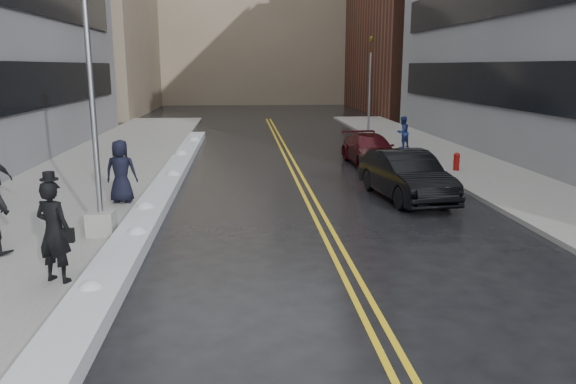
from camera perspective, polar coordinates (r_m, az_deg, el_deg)
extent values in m
plane|color=black|center=(12.72, -5.73, -7.22)|extent=(160.00, 160.00, 0.00)
cube|color=gray|center=(23.17, -19.71, 1.38)|extent=(5.50, 50.00, 0.15)
cube|color=gray|center=(24.39, 18.87, 1.98)|extent=(4.00, 50.00, 0.15)
cube|color=gold|center=(22.48, 0.66, 1.62)|extent=(0.12, 50.00, 0.01)
cube|color=gold|center=(22.51, 1.42, 1.63)|extent=(0.12, 50.00, 0.01)
cube|color=silver|center=(20.57, -12.24, 0.76)|extent=(0.90, 30.00, 0.34)
cube|color=gray|center=(58.33, -21.31, 16.46)|extent=(14.00, 22.00, 18.00)
cube|color=gray|center=(72.30, -3.50, 17.96)|extent=(36.00, 16.00, 22.00)
cube|color=gray|center=(14.92, -18.44, -3.00)|extent=(0.65, 0.65, 0.60)
cylinder|color=gray|center=(14.42, -19.51, 11.71)|extent=(0.14, 0.14, 7.00)
cylinder|color=maroon|center=(23.95, 16.73, 2.85)|extent=(0.24, 0.24, 0.60)
sphere|color=maroon|center=(23.90, 16.78, 3.56)|extent=(0.26, 0.26, 0.26)
cylinder|color=maroon|center=(23.94, 16.74, 2.97)|extent=(0.25, 0.10, 0.10)
cylinder|color=gray|center=(36.93, 8.28, 9.96)|extent=(0.14, 0.14, 5.00)
imported|color=#594C0C|center=(36.92, 8.43, 14.62)|extent=(0.16, 0.20, 1.00)
imported|color=black|center=(11.85, -22.68, -3.72)|extent=(0.88, 0.74, 2.04)
imported|color=black|center=(18.12, -16.60, 2.03)|extent=(1.00, 0.69, 1.96)
imported|color=navy|center=(29.84, 11.57, 5.97)|extent=(1.00, 0.95, 1.63)
imported|color=black|center=(18.88, 11.89, 1.65)|extent=(2.28, 4.99, 1.59)
imported|color=#3E090F|center=(25.32, 8.36, 4.26)|extent=(2.12, 4.71, 1.34)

